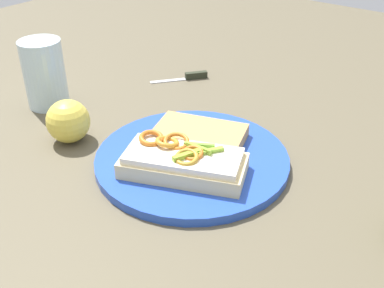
{
  "coord_description": "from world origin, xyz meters",
  "views": [
    {
      "loc": [
        0.36,
        -0.46,
        0.39
      ],
      "look_at": [
        0.0,
        0.0,
        0.03
      ],
      "focal_mm": 43.28,
      "sensor_mm": 36.0,
      "label": 1
    }
  ],
  "objects_px": {
    "bread_slice_side": "(200,134)",
    "drinking_glass": "(44,74)",
    "plate": "(192,159)",
    "knife": "(188,77)",
    "apple_0": "(68,121)",
    "sandwich": "(183,162)"
  },
  "relations": [
    {
      "from": "bread_slice_side",
      "to": "knife",
      "type": "bearing_deg",
      "value": -66.42
    },
    {
      "from": "plate",
      "to": "apple_0",
      "type": "height_order",
      "value": "apple_0"
    },
    {
      "from": "bread_slice_side",
      "to": "drinking_glass",
      "type": "bearing_deg",
      "value": -9.26
    },
    {
      "from": "drinking_glass",
      "to": "apple_0",
      "type": "bearing_deg",
      "value": -24.56
    },
    {
      "from": "plate",
      "to": "sandwich",
      "type": "relative_size",
      "value": 1.52
    },
    {
      "from": "bread_slice_side",
      "to": "drinking_glass",
      "type": "relative_size",
      "value": 1.12
    },
    {
      "from": "plate",
      "to": "bread_slice_side",
      "type": "height_order",
      "value": "bread_slice_side"
    },
    {
      "from": "apple_0",
      "to": "drinking_glass",
      "type": "bearing_deg",
      "value": 155.44
    },
    {
      "from": "sandwich",
      "to": "knife",
      "type": "bearing_deg",
      "value": -75.68
    },
    {
      "from": "plate",
      "to": "sandwich",
      "type": "height_order",
      "value": "sandwich"
    },
    {
      "from": "sandwich",
      "to": "knife",
      "type": "relative_size",
      "value": 1.89
    },
    {
      "from": "plate",
      "to": "apple_0",
      "type": "xyz_separation_m",
      "value": [
        -0.2,
        -0.07,
        0.03
      ]
    },
    {
      "from": "apple_0",
      "to": "knife",
      "type": "relative_size",
      "value": 0.69
    },
    {
      "from": "drinking_glass",
      "to": "knife",
      "type": "distance_m",
      "value": 0.29
    },
    {
      "from": "plate",
      "to": "apple_0",
      "type": "relative_size",
      "value": 4.15
    },
    {
      "from": "plate",
      "to": "drinking_glass",
      "type": "relative_size",
      "value": 2.35
    },
    {
      "from": "plate",
      "to": "drinking_glass",
      "type": "height_order",
      "value": "drinking_glass"
    },
    {
      "from": "drinking_glass",
      "to": "sandwich",
      "type": "bearing_deg",
      "value": -5.98
    },
    {
      "from": "plate",
      "to": "knife",
      "type": "relative_size",
      "value": 2.88
    },
    {
      "from": "plate",
      "to": "knife",
      "type": "xyz_separation_m",
      "value": [
        -0.2,
        0.25,
        -0.0
      ]
    },
    {
      "from": "sandwich",
      "to": "drinking_glass",
      "type": "xyz_separation_m",
      "value": [
        -0.35,
        0.04,
        0.03
      ]
    },
    {
      "from": "apple_0",
      "to": "sandwich",
      "type": "bearing_deg",
      "value": 6.48
    }
  ]
}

